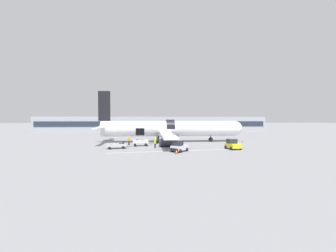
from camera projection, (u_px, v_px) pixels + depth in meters
The scene contains 15 objects.
ground_plane at pixel (157, 146), 36.90m from camera, with size 500.00×500.00×0.00m, color gray.
apron_marking_line at pixel (169, 151), 30.99m from camera, with size 18.08×2.47×0.01m.
terminal_strip at pixel (154, 124), 79.82m from camera, with size 84.19×11.56×5.78m.
airplane at pixel (168, 129), 43.39m from camera, with size 31.69×27.76×10.60m.
baggage_tug_lead at pixel (179, 147), 30.53m from camera, with size 2.86×2.93×1.70m.
baggage_tug_mid at pixel (233, 145), 33.16m from camera, with size 2.37×2.77×1.63m.
baggage_cart_loading at pixel (141, 143), 37.02m from camera, with size 3.74×1.94×1.18m.
baggage_cart_queued at pixel (117, 146), 33.79m from camera, with size 4.10×2.25×0.98m.
ground_crew_loader_a at pixel (164, 140), 39.84m from camera, with size 0.57×0.43×1.62m.
ground_crew_loader_b at pixel (156, 140), 39.81m from camera, with size 0.51×0.51×1.60m.
ground_crew_driver at pixel (155, 143), 34.40m from camera, with size 0.47×0.54×1.58m.
ground_crew_supervisor at pixel (129, 140), 38.45m from camera, with size 0.49×0.57×1.66m.
safety_cone_nose at pixel (242, 140), 43.66m from camera, with size 0.44×0.44×0.69m.
safety_cone_engine_left at pixel (177, 152), 28.76m from camera, with size 0.47×0.47×0.61m.
safety_cone_wingtip at pixel (177, 144), 36.53m from camera, with size 0.62×0.62×0.77m.
Camera 1 is at (-1.21, -36.80, 4.80)m, focal length 22.00 mm.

